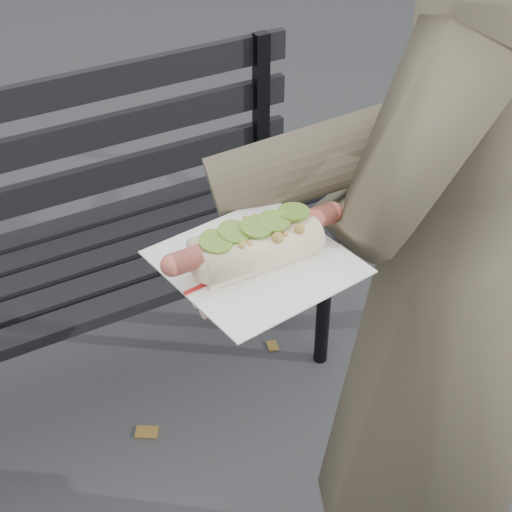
{
  "coord_description": "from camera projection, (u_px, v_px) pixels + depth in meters",
  "views": [
    {
      "loc": [
        -0.37,
        -0.69,
        1.65
      ],
      "look_at": [
        -0.03,
        -0.09,
        1.13
      ],
      "focal_mm": 55.0,
      "sensor_mm": 36.0,
      "label": 1
    }
  ],
  "objects": [
    {
      "name": "park_bench",
      "position": [
        43.0,
        241.0,
        1.91
      ],
      "size": [
        1.5,
        0.44,
        0.88
      ],
      "color": "black",
      "rests_on": "ground"
    },
    {
      "name": "person",
      "position": [
        448.0,
        285.0,
        1.23
      ],
      "size": [
        0.74,
        0.62,
        1.74
      ],
      "primitive_type": "imported",
      "rotation": [
        0.0,
        0.0,
        3.52
      ],
      "color": "brown",
      "rests_on": "ground"
    },
    {
      "name": "held_hotdog",
      "position": [
        367.0,
        163.0,
        0.96
      ],
      "size": [
        0.63,
        0.3,
        0.2
      ],
      "color": "brown"
    },
    {
      "name": "fallen_leaves",
      "position": [
        263.0,
        464.0,
        2.02
      ],
      "size": [
        4.33,
        3.49,
        0.0
      ],
      "color": "brown",
      "rests_on": "ground"
    }
  ]
}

